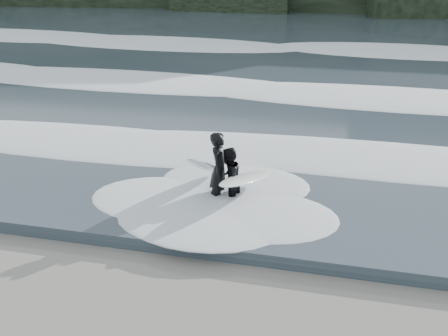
% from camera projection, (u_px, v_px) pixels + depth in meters
% --- Properties ---
extents(sea, '(90.00, 52.00, 0.30)m').
position_uv_depth(sea, '(311.00, 40.00, 34.73)').
color(sea, '#333F4A').
rests_on(sea, ground).
extents(foam_near, '(60.00, 3.20, 0.20)m').
position_uv_depth(foam_near, '(247.00, 143.00, 16.66)').
color(foam_near, white).
rests_on(foam_near, sea).
extents(foam_mid, '(60.00, 4.00, 0.24)m').
position_uv_depth(foam_mid, '(281.00, 86.00, 22.94)').
color(foam_mid, white).
rests_on(foam_mid, sea).
extents(foam_far, '(60.00, 4.80, 0.30)m').
position_uv_depth(foam_far, '(305.00, 47.00, 31.02)').
color(foam_far, white).
rests_on(foam_far, sea).
extents(surfer_left, '(0.93, 1.95, 1.86)m').
position_uv_depth(surfer_left, '(216.00, 169.00, 13.38)').
color(surfer_left, black).
rests_on(surfer_left, ground).
extents(surfer_right, '(1.41, 2.33, 1.52)m').
position_uv_depth(surfer_right, '(232.00, 178.00, 13.26)').
color(surfer_right, black).
rests_on(surfer_right, ground).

